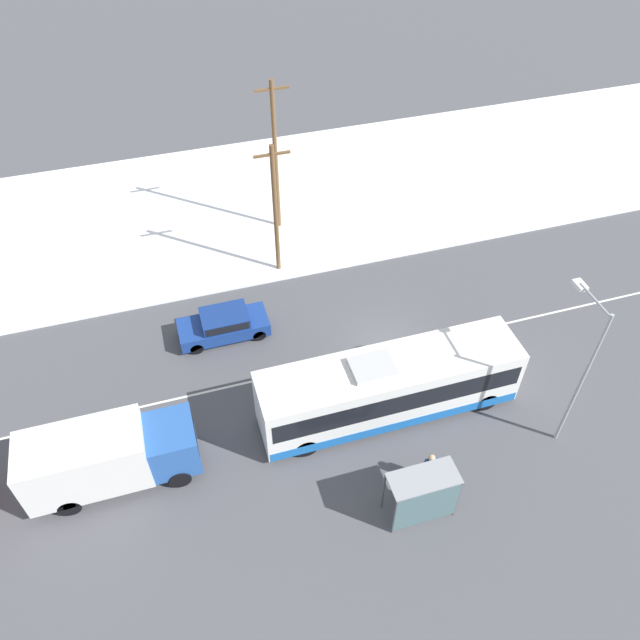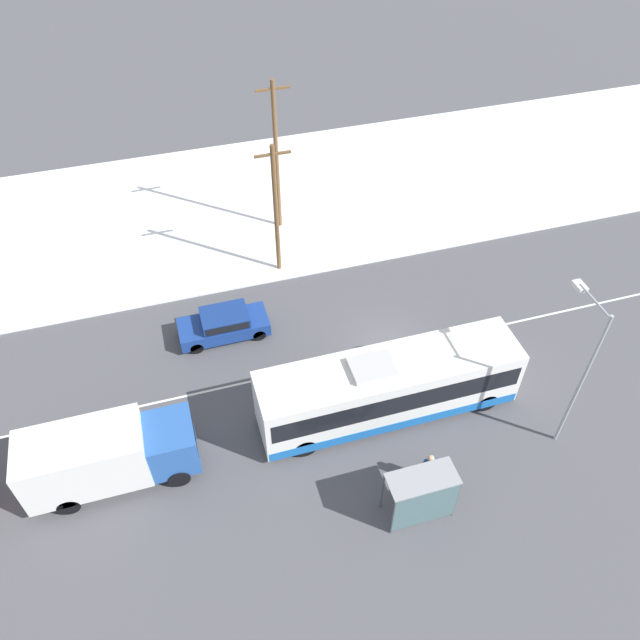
% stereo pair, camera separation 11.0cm
% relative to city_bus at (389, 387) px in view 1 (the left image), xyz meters
% --- Properties ---
extents(ground_plane, '(120.00, 120.00, 0.00)m').
position_rel_city_bus_xyz_m(ground_plane, '(1.46, 3.33, -1.64)').
color(ground_plane, '#4C4C51').
extents(snow_lot, '(80.00, 14.99, 0.12)m').
position_rel_city_bus_xyz_m(snow_lot, '(1.46, 17.30, -1.58)').
color(snow_lot, white).
rests_on(snow_lot, ground_plane).
extents(lane_marking_center, '(60.00, 0.12, 0.00)m').
position_rel_city_bus_xyz_m(lane_marking_center, '(1.46, 3.33, -1.64)').
color(lane_marking_center, silver).
rests_on(lane_marking_center, ground_plane).
extents(city_bus, '(11.29, 2.57, 3.37)m').
position_rel_city_bus_xyz_m(city_bus, '(0.00, 0.00, 0.00)').
color(city_bus, white).
rests_on(city_bus, ground_plane).
extents(box_truck, '(6.61, 2.30, 2.99)m').
position_rel_city_bus_xyz_m(box_truck, '(-11.75, -0.05, 0.01)').
color(box_truck, silver).
rests_on(box_truck, ground_plane).
extents(sedan_car, '(4.37, 1.80, 1.43)m').
position_rel_city_bus_xyz_m(sedan_car, '(-5.98, 6.65, -0.86)').
color(sedan_car, navy).
rests_on(sedan_car, ground_plane).
extents(pedestrian_at_stop, '(0.64, 0.29, 1.79)m').
position_rel_city_bus_xyz_m(pedestrian_at_stop, '(0.32, -3.76, -0.55)').
color(pedestrian_at_stop, '#23232D').
rests_on(pedestrian_at_stop, ground_plane).
extents(bus_shelter, '(2.63, 1.20, 2.40)m').
position_rel_city_bus_xyz_m(bus_shelter, '(-0.58, -5.13, 0.03)').
color(bus_shelter, gray).
rests_on(bus_shelter, ground_plane).
extents(streetlamp, '(0.36, 2.23, 7.39)m').
position_rel_city_bus_xyz_m(streetlamp, '(6.45, -3.02, 2.98)').
color(streetlamp, '#9EA3A8').
rests_on(streetlamp, ground_plane).
extents(utility_pole_roadside, '(1.80, 0.24, 7.64)m').
position_rel_city_bus_xyz_m(utility_pole_roadside, '(-2.23, 10.74, 2.36)').
color(utility_pole_roadside, brown).
rests_on(utility_pole_roadside, ground_plane).
extents(utility_pole_snowlot, '(1.80, 0.24, 9.01)m').
position_rel_city_bus_xyz_m(utility_pole_snowlot, '(-1.23, 14.59, 3.05)').
color(utility_pole_snowlot, brown).
rests_on(utility_pole_snowlot, ground_plane).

